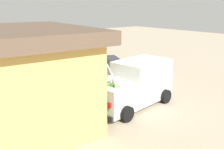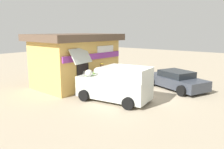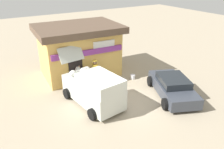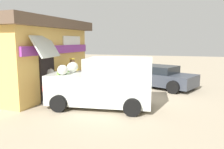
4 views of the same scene
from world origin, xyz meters
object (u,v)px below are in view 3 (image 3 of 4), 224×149
Objects in this scene: vendor_standing at (95,71)px; unloaded_banana_pile at (67,81)px; paint_bucket at (133,77)px; customer_bending at (77,75)px; storefront_bar at (79,49)px; delivery_van at (94,89)px; parked_sedan at (172,87)px.

unloaded_banana_pile is (-1.46, 1.23, -0.86)m from vendor_standing.
unloaded_banana_pile is at bearing 157.93° from paint_bucket.
paint_bucket is at bearing -12.77° from customer_bending.
storefront_bar is 2.44m from unloaded_banana_pile.
storefront_bar is 2.38m from customer_bending.
storefront_bar reaches higher than delivery_van.
paint_bucket is at bearing -45.81° from storefront_bar.
unloaded_banana_pile is (-0.39, 0.83, -0.72)m from customer_bending.
parked_sedan is 4.75× the size of unloaded_banana_pile.
storefront_bar is at bearing 120.14° from parked_sedan.
customer_bending is at bearing 159.02° from vendor_standing.
delivery_van is at bearing -82.83° from unloaded_banana_pile.
delivery_van is at bearing -90.10° from customer_bending.
parked_sedan is at bearing -59.86° from storefront_bar.
parked_sedan is at bearing -41.41° from customer_bending.
paint_bucket is (-0.68, 3.04, -0.42)m from parked_sedan.
customer_bending is 4.26× the size of paint_bucket.
parked_sedan reaches higher than paint_bucket.
customer_bending is at bearing -118.23° from storefront_bar.
vendor_standing reaches higher than paint_bucket.
customer_bending is at bearing 89.90° from delivery_van.
storefront_bar is at bearing 134.19° from paint_bucket.
delivery_van reaches higher than unloaded_banana_pile.
storefront_bar is 2.46m from vendor_standing.
customer_bending reaches higher than paint_bucket.
paint_bucket is (2.66, -0.44, -0.87)m from vendor_standing.
customer_bending is at bearing 138.59° from parked_sedan.
paint_bucket is (3.73, 1.43, -0.79)m from delivery_van.
customer_bending is 1.54× the size of unloaded_banana_pile.
storefront_bar is 3.32× the size of vendor_standing.
paint_bucket is (2.69, -2.77, -1.66)m from storefront_bar.
customer_bending is 3.89m from paint_bucket.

